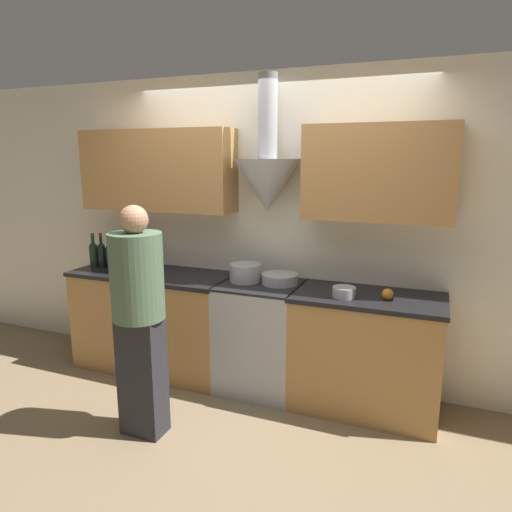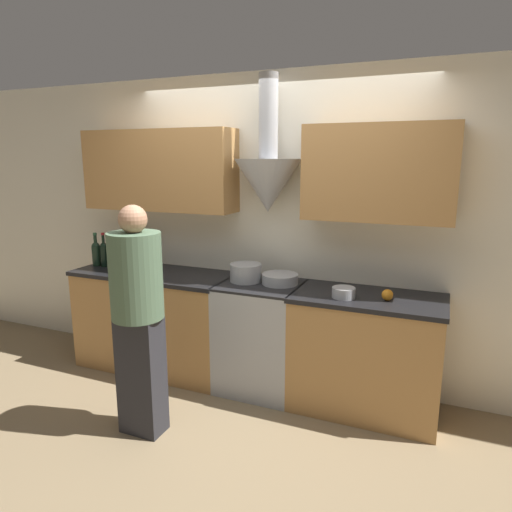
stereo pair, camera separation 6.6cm
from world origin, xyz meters
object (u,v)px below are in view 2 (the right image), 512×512
Objects in this scene: wine_bottle_4 at (128,254)px; person_foreground_left at (138,312)px; wine_bottle_0 at (96,252)px; wine_bottle_2 at (112,254)px; wine_bottle_1 at (104,253)px; wine_bottle_3 at (120,254)px; stock_pot at (246,273)px; saucepan at (344,293)px; mixing_bowl at (280,279)px; orange_fruit at (387,295)px; stove_range at (261,336)px.

person_foreground_left is (0.79, -0.91, -0.16)m from wine_bottle_4.
wine_bottle_0 is 0.18m from wine_bottle_2.
wine_bottle_1 is (0.09, 0.00, 0.00)m from wine_bottle_0.
wine_bottle_0 is at bearing -175.90° from wine_bottle_3.
wine_bottle_1 is 0.20× the size of person_foreground_left.
stock_pot is 0.86m from saucepan.
saucepan is 0.11× the size of person_foreground_left.
saucepan is (0.56, -0.17, -0.00)m from mixing_bowl.
wine_bottle_1 is 0.98× the size of wine_bottle_3.
wine_bottle_3 is at bearing 8.46° from wine_bottle_2.
orange_fruit is (1.15, -0.08, -0.03)m from stock_pot.
person_foreground_left is at bearing -38.11° from wine_bottle_0.
wine_bottle_2 is at bearing 136.94° from person_foreground_left.
wine_bottle_1 is at bearing 178.85° from orange_fruit.
wine_bottle_1 is 2.29m from saucepan.
mixing_bowl is at bearing 162.61° from saucepan.
saucepan is (2.20, -0.11, -0.09)m from wine_bottle_2.
stove_range is 2.83× the size of wine_bottle_1.
person_foreground_left is at bearing -147.05° from saucepan.
saucepan is at bearing -169.55° from orange_fruit.
wine_bottle_3 reaches higher than orange_fruit.
wine_bottle_1 reaches higher than stove_range.
wine_bottle_1 is at bearing -176.42° from wine_bottle_2.
orange_fruit reaches higher than stove_range.
wine_bottle_4 is 2.01× the size of saucepan.
person_foreground_left reaches higher than stove_range.
wine_bottle_3 reaches higher than wine_bottle_0.
wine_bottle_2 is 2.20m from saucepan.
wine_bottle_2 is 0.20× the size of person_foreground_left.
wine_bottle_1 is at bearing -179.65° from stove_range.
orange_fruit is (2.42, -0.07, -0.09)m from wine_bottle_3.
orange_fruit is at bearing 29.09° from person_foreground_left.
wine_bottle_4 is 0.21× the size of person_foreground_left.
stove_range is at bearing 0.35° from wine_bottle_1.
stock_pot is 0.89× the size of mixing_bowl.
stock_pot is (1.44, 0.03, -0.06)m from wine_bottle_1.
mixing_bowl is at bearing 6.63° from stock_pot.
orange_fruit is (1.00, -0.06, 0.49)m from stove_range.
person_foreground_left reaches higher than wine_bottle_0.
stove_range is 3.09× the size of mixing_bowl.
saucepan is at bearing -3.39° from wine_bottle_3.
wine_bottle_4 is 1.16× the size of mixing_bowl.
person_foreground_left is at bearing -46.01° from wine_bottle_3.
stove_range is 0.54m from stock_pot.
person_foreground_left is (-0.53, -0.91, 0.43)m from stove_range.
wine_bottle_3 is at bearing -178.20° from mixing_bowl.
orange_fruit is at bearing 10.45° from saucepan.
saucepan is at bearing -9.50° from stove_range.
person_foreground_left is at bearing -124.68° from mixing_bowl.
stove_range is 1.12m from orange_fruit.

